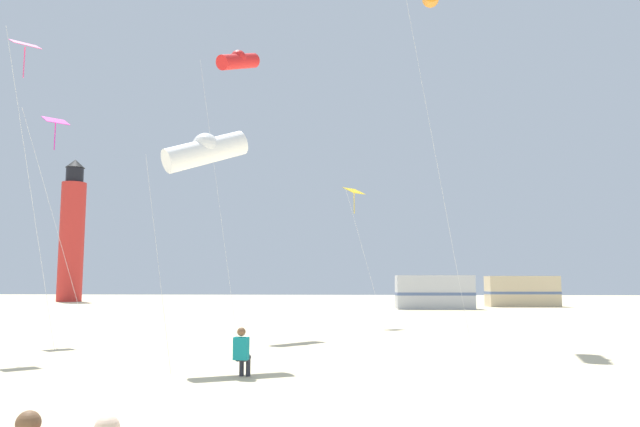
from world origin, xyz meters
The scene contains 9 objects.
kite_flyer_standing centered at (0.05, 5.91, 0.61)m, with size 0.36×0.52×1.16m.
kite_diamond_magenta centered at (-9.39, 14.41, 8.32)m, with size 2.52×2.52×8.88m.
kite_diamond_rainbow centered at (-8.63, 10.81, 9.91)m, with size 2.10×2.10×10.58m.
kite_diamond_gold centered at (2.43, 23.04, 6.75)m, with size 2.10×2.10×7.21m.
kite_tube_white centered at (-1.56, 8.25, 5.94)m, with size 3.04×2.88×6.64m.
kite_tube_scarlet centered at (-2.88, 18.43, 12.51)m, with size 2.61×2.96×13.21m.
lighthouse_distant centered at (-31.42, 59.61, 7.84)m, with size 2.80×2.80×16.80m.
rv_van_silver centered at (8.75, 43.02, 1.39)m, with size 6.54×2.63×2.80m.
rv_van_tan centered at (17.42, 48.76, 1.39)m, with size 6.57×2.72×2.80m.
Camera 1 is at (2.92, -8.11, 2.20)m, focal length 33.57 mm.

